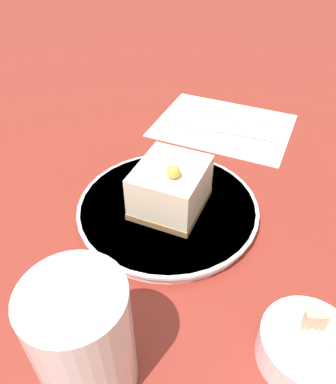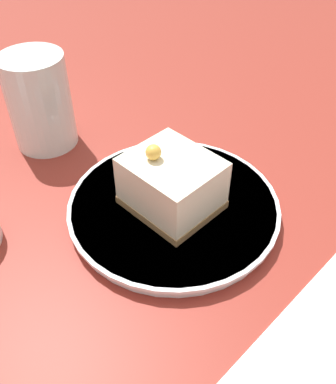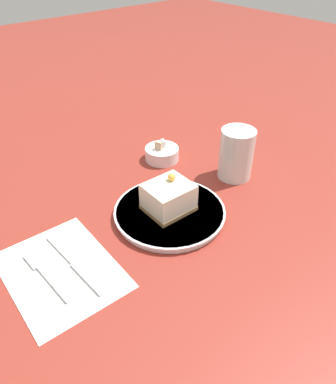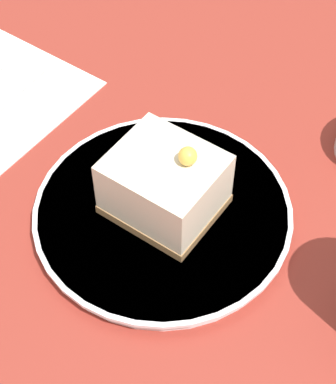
# 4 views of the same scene
# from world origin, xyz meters

# --- Properties ---
(ground_plane) EXTENTS (4.00, 4.00, 0.00)m
(ground_plane) POSITION_xyz_m (0.00, 0.00, 0.00)
(ground_plane) COLOR maroon
(plate) EXTENTS (0.24, 0.24, 0.02)m
(plate) POSITION_xyz_m (0.01, -0.04, 0.01)
(plate) COLOR white
(plate) RESTS_ON ground_plane
(cake_slice) EXTENTS (0.10, 0.09, 0.08)m
(cake_slice) POSITION_xyz_m (0.01, -0.03, 0.05)
(cake_slice) COLOR olive
(cake_slice) RESTS_ON plate
(drinking_glass) EXTENTS (0.08, 0.08, 0.13)m
(drinking_glass) POSITION_xyz_m (0.24, -0.02, 0.06)
(drinking_glass) COLOR silver
(drinking_glass) RESTS_ON ground_plane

